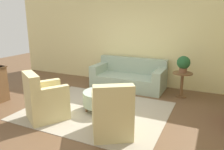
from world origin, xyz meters
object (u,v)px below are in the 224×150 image
Objects in this scene: side_table at (182,81)px; couch at (129,78)px; armchair_left at (44,101)px; potted_plant_on_side_table at (183,63)px; ottoman_table at (101,98)px; armchair_right at (112,115)px.

couch is at bearing 173.36° from side_table.
armchair_left is at bearing -106.55° from couch.
potted_plant_on_side_table is at bearing 47.12° from armchair_left.
couch is at bearing 91.12° from ottoman_table.
armchair_left is 1.27m from ottoman_table.
armchair_left is 1.21× the size of ottoman_table.
couch is 4.89× the size of potted_plant_on_side_table.
armchair_left is at bearing -132.88° from potted_plant_on_side_table.
ottoman_table is at bearing -132.58° from potted_plant_on_side_table.
armchair_left is at bearing -133.42° from ottoman_table.
side_table is at bearing 47.42° from ottoman_table.
armchair_right is 1.17m from ottoman_table.
armchair_right is 1.49× the size of side_table.
side_table is at bearing 47.12° from armchair_left.
armchair_left reaches higher than side_table.
potted_plant_on_side_table reaches higher than armchair_left.
potted_plant_on_side_table reaches higher than side_table.
armchair_right reaches higher than ottoman_table.
ottoman_table is at bearing 127.51° from armchair_right.
side_table is 0.47m from potted_plant_on_side_table.
ottoman_table is at bearing 46.58° from armchair_left.
potted_plant_on_side_table is (1.56, 1.70, 0.65)m from ottoman_table.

